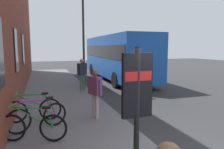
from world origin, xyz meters
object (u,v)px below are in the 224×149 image
transit_info_sign (137,94)px  street_lamp (83,30)px  bicycle_far_end (33,127)px  pedestrian_crossing_street (95,89)px  city_bus (116,55)px  bicycle_leaning_wall (38,117)px  pedestrian_by_facade (82,71)px  bicycle_nearest_sign (34,110)px

transit_info_sign → street_lamp: street_lamp is taller
bicycle_far_end → pedestrian_crossing_street: size_ratio=1.03×
city_bus → pedestrian_crossing_street: size_ratio=6.41×
pedestrian_crossing_street → bicycle_leaning_wall: bearing=104.9°
transit_info_sign → pedestrian_crossing_street: (3.58, -0.18, -0.59)m
pedestrian_crossing_street → street_lamp: 5.41m
city_bus → pedestrian_by_facade: city_bus is taller
bicycle_leaning_wall → pedestrian_by_facade: size_ratio=0.97×
bicycle_leaning_wall → city_bus: city_bus is taller
street_lamp → bicycle_nearest_sign: bearing=150.4°
bicycle_far_end → bicycle_leaning_wall: bearing=-8.1°
bicycle_leaning_wall → street_lamp: 6.57m
transit_info_sign → pedestrian_crossing_street: size_ratio=1.46×
pedestrian_by_facade → street_lamp: street_lamp is taller
bicycle_nearest_sign → city_bus: 10.27m
bicycle_nearest_sign → pedestrian_crossing_street: (-0.29, -1.98, 0.61)m
city_bus → pedestrian_crossing_street: (-8.58, 3.91, -0.80)m
pedestrian_crossing_street → street_lamp: bearing=-7.2°
city_bus → pedestrian_crossing_street: city_bus is taller
bicycle_nearest_sign → street_lamp: street_lamp is taller
bicycle_far_end → transit_info_sign: 3.15m
pedestrian_by_facade → pedestrian_crossing_street: size_ratio=1.07×
bicycle_leaning_wall → pedestrian_crossing_street: 2.01m
transit_info_sign → pedestrian_by_facade: bearing=-4.5°
bicycle_far_end → pedestrian_by_facade: 6.55m
pedestrian_by_facade → street_lamp: (0.07, -0.13, 2.25)m
bicycle_nearest_sign → pedestrian_crossing_street: pedestrian_crossing_street is taller
bicycle_leaning_wall → city_bus: 10.84m
pedestrian_by_facade → bicycle_far_end: bearing=158.0°
bicycle_far_end → transit_info_sign: size_ratio=0.70×
bicycle_far_end → city_bus: (9.86, -5.87, 1.41)m
pedestrian_by_facade → pedestrian_crossing_street: (-4.77, 0.48, -0.07)m
bicycle_far_end → pedestrian_by_facade: pedestrian_by_facade is taller
bicycle_nearest_sign → pedestrian_crossing_street: size_ratio=1.08×
transit_info_sign → pedestrian_crossing_street: 3.63m
bicycle_leaning_wall → bicycle_far_end: bearing=171.9°
bicycle_nearest_sign → pedestrian_by_facade: pedestrian_by_facade is taller
pedestrian_by_facade → pedestrian_crossing_street: 4.80m
bicycle_far_end → city_bus: 11.55m
transit_info_sign → pedestrian_crossing_street: bearing=-2.9°
bicycle_leaning_wall → bicycle_nearest_sign: (0.78, 0.13, 0.00)m
pedestrian_by_facade → street_lamp: size_ratio=0.31×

